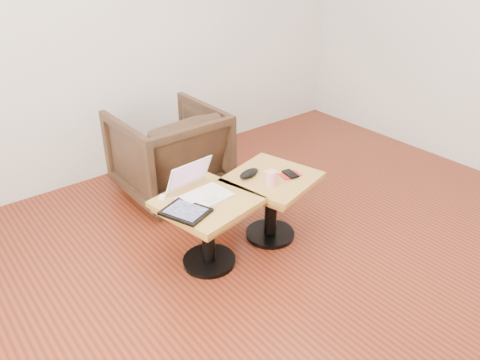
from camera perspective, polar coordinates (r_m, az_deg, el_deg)
room_shell at (r=2.41m, az=13.52°, el=12.85°), size 4.52×4.52×2.71m
side_table_left at (r=2.95m, az=-3.99°, el=-4.43°), size 0.62×0.62×0.49m
side_table_right at (r=3.22m, az=3.87°, el=-1.44°), size 0.66×0.66×0.49m
laptop at (r=2.92m, az=-4.93°, el=-1.16°), size 0.34×0.33×0.21m
tablet at (r=2.77m, az=-6.65°, el=-3.85°), size 0.28×0.32×0.02m
charging_adapter at (r=2.92m, az=-9.46°, el=-2.09°), size 0.05×0.05×0.02m
glasses_case at (r=3.13m, az=1.11°, el=0.79°), size 0.18×0.10×0.05m
striped_cup at (r=3.03m, az=3.82°, el=0.24°), size 0.08×0.08×0.10m
earbuds_tangle at (r=3.21m, az=3.47°, el=1.07°), size 0.07×0.05×0.01m
phone_on_sleeve at (r=3.18m, az=6.14°, el=0.69°), size 0.15×0.13×0.02m
armchair at (r=3.82m, az=-8.67°, el=3.36°), size 0.78×0.80×0.73m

